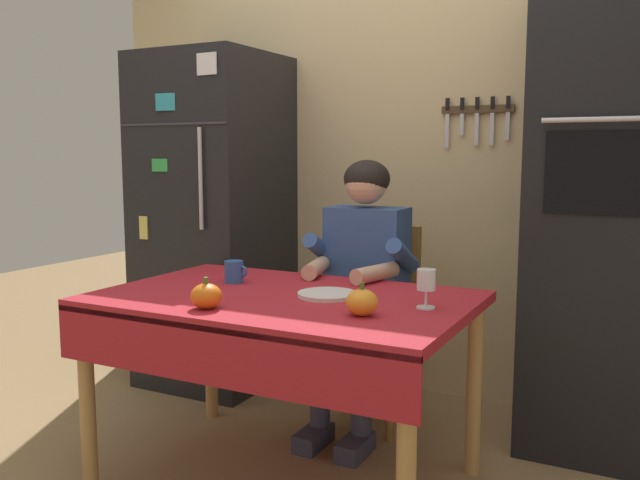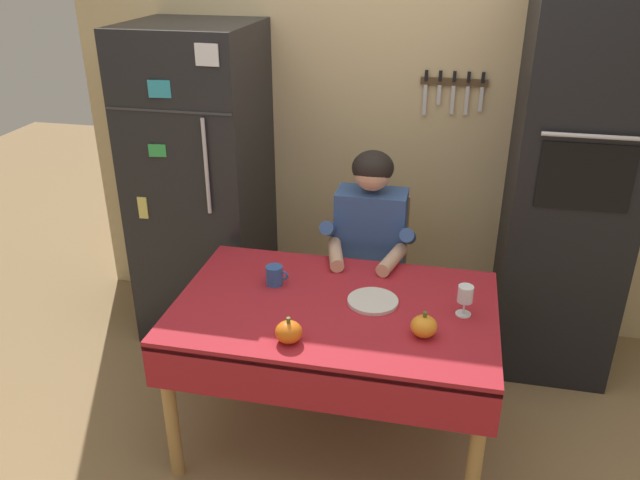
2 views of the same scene
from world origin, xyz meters
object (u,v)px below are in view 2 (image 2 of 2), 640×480
at_px(seated_person, 368,249).
at_px(pumpkin_medium, 424,326).
at_px(dining_table, 334,323).
at_px(wall_oven, 571,185).
at_px(chair_behind_person, 372,271).
at_px(pumpkin_large, 289,332).
at_px(wine_glass, 465,296).
at_px(coffee_mug, 275,275).
at_px(refrigerator, 202,186).
at_px(serving_tray, 373,301).

relative_size(seated_person, pumpkin_medium, 11.16).
bearing_deg(seated_person, dining_table, -95.93).
height_order(wall_oven, chair_behind_person, wall_oven).
relative_size(pumpkin_large, pumpkin_medium, 0.99).
relative_size(wall_oven, wine_glass, 15.22).
xyz_separation_m(dining_table, seated_person, (0.06, 0.60, 0.08)).
bearing_deg(chair_behind_person, dining_table, -94.53).
bearing_deg(chair_behind_person, wine_glass, -56.47).
bearing_deg(pumpkin_medium, coffee_mug, 158.23).
relative_size(dining_table, wine_glass, 10.14).
xyz_separation_m(wall_oven, wine_glass, (-0.50, -0.87, -0.22)).
xyz_separation_m(seated_person, coffee_mug, (-0.37, -0.46, 0.05)).
relative_size(refrigerator, seated_person, 1.45).
xyz_separation_m(seated_person, wine_glass, (0.49, -0.55, 0.10)).
bearing_deg(pumpkin_medium, seated_person, 114.06).
xyz_separation_m(coffee_mug, wine_glass, (0.86, -0.08, 0.05)).
xyz_separation_m(wall_oven, seated_person, (-0.99, -0.32, -0.31)).
bearing_deg(serving_tray, coffee_mug, 171.63).
bearing_deg(coffee_mug, pumpkin_large, -67.30).
distance_m(wall_oven, pumpkin_large, 1.71).
bearing_deg(wine_glass, serving_tray, 177.78).
bearing_deg(chair_behind_person, coffee_mug, -119.53).
distance_m(wall_oven, serving_tray, 1.27).
bearing_deg(pumpkin_large, refrigerator, 125.03).
distance_m(dining_table, seated_person, 0.61).
bearing_deg(serving_tray, pumpkin_medium, -42.01).
height_order(coffee_mug, pumpkin_large, pumpkin_large).
height_order(wall_oven, wine_glass, wall_oven).
distance_m(refrigerator, seated_person, 1.06).
relative_size(chair_behind_person, serving_tray, 4.15).
height_order(chair_behind_person, coffee_mug, chair_behind_person).
bearing_deg(coffee_mug, seated_person, 51.44).
relative_size(chair_behind_person, coffee_mug, 8.76).
distance_m(seated_person, pumpkin_large, 0.92).
relative_size(wine_glass, serving_tray, 0.62).
xyz_separation_m(pumpkin_large, pumpkin_medium, (0.52, 0.15, 0.00)).
bearing_deg(seated_person, pumpkin_large, -101.82).
height_order(refrigerator, serving_tray, refrigerator).
height_order(seated_person, pumpkin_medium, seated_person).
bearing_deg(serving_tray, seated_person, 100.36).
bearing_deg(dining_table, refrigerator, 137.09).
bearing_deg(wall_oven, coffee_mug, -150.03).
height_order(wall_oven, coffee_mug, wall_oven).
distance_m(wall_oven, seated_person, 1.08).
xyz_separation_m(chair_behind_person, pumpkin_large, (-0.19, -1.09, 0.27)).
height_order(seated_person, pumpkin_large, seated_person).
bearing_deg(wall_oven, wine_glass, -119.98).
height_order(coffee_mug, wine_glass, wine_glass).
height_order(seated_person, serving_tray, seated_person).
xyz_separation_m(chair_behind_person, pumpkin_medium, (0.33, -0.93, 0.27)).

